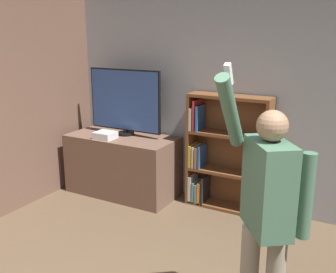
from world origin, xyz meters
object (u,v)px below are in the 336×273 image
object	(u,v)px
television	(125,102)
bookshelf	(222,155)
person	(266,207)
game_console	(105,135)

from	to	relation	value
television	bookshelf	bearing A→B (deg)	6.66
television	person	xyz separation A→B (m)	(2.32, -1.71, -0.24)
game_console	bookshelf	bearing A→B (deg)	17.61
television	game_console	size ratio (longest dim) A/B	4.19
television	person	world-z (taller)	person
television	person	size ratio (longest dim) A/B	0.54
game_console	person	size ratio (longest dim) A/B	0.13
game_console	bookshelf	distance (m)	1.47
person	game_console	bearing A→B (deg)	-156.77
television	bookshelf	world-z (taller)	television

